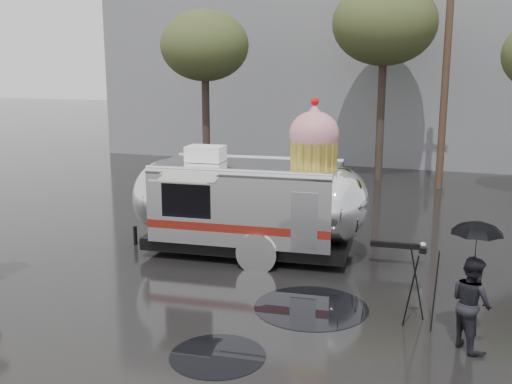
% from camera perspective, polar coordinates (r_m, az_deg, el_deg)
% --- Properties ---
extents(ground, '(120.00, 120.00, 0.00)m').
position_cam_1_polar(ground, '(11.71, 1.40, -12.04)').
color(ground, black).
rests_on(ground, ground).
extents(puddles, '(13.77, 9.07, 0.01)m').
position_cam_1_polar(puddles, '(13.04, 8.73, -9.56)').
color(puddles, black).
rests_on(puddles, ground).
extents(grey_building, '(22.00, 12.00, 13.00)m').
position_cam_1_polar(grey_building, '(34.98, 7.32, 14.82)').
color(grey_building, slate).
rests_on(grey_building, ground).
extents(utility_pole, '(1.60, 0.28, 9.00)m').
position_cam_1_polar(utility_pole, '(24.20, 17.66, 11.16)').
color(utility_pole, '#473323').
rests_on(utility_pole, ground).
extents(tree_left, '(3.64, 3.64, 6.95)m').
position_cam_1_polar(tree_left, '(25.35, -4.91, 13.64)').
color(tree_left, '#382D26').
rests_on(tree_left, ground).
extents(tree_mid, '(4.20, 4.20, 8.03)m').
position_cam_1_polar(tree_mid, '(25.44, 12.15, 15.35)').
color(tree_mid, '#382D26').
rests_on(tree_mid, ground).
extents(barricade_row, '(4.30, 0.80, 1.00)m').
position_cam_1_polar(barricade_row, '(22.39, -4.42, 1.09)').
color(barricade_row, '#473323').
rests_on(barricade_row, ground).
extents(airstream_trailer, '(7.60, 3.24, 4.10)m').
position_cam_1_polar(airstream_trailer, '(15.09, -0.37, -0.72)').
color(airstream_trailer, silver).
rests_on(airstream_trailer, ground).
extents(person_right, '(0.81, 0.89, 1.63)m').
position_cam_1_polar(person_right, '(10.96, 19.82, -9.91)').
color(person_right, black).
rests_on(person_right, ground).
extents(umbrella_black, '(1.06, 1.06, 2.28)m').
position_cam_1_polar(umbrella_black, '(10.61, 20.25, -4.40)').
color(umbrella_black, black).
rests_on(umbrella_black, ground).
extents(tripod, '(0.60, 0.62, 1.53)m').
position_cam_1_polar(tripod, '(11.52, 15.47, -8.05)').
color(tripod, black).
rests_on(tripod, ground).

